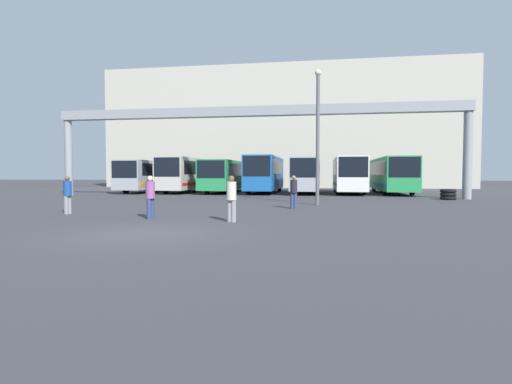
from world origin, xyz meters
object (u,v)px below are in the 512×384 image
pedestrian_near_right (232,197)px  lamp_post (318,131)px  bus_slot_4 (306,173)px  pedestrian_near_left (150,196)px  bus_slot_0 (151,174)px  bus_slot_2 (228,174)px  tire_stack (448,194)px  pedestrian_near_center (294,191)px  bus_slot_1 (188,173)px  bus_slot_6 (391,173)px  bus_slot_5 (348,173)px  pedestrian_mid_left (68,194)px  bus_slot_3 (265,172)px

pedestrian_near_right → lamp_post: lamp_post is taller
bus_slot_4 → pedestrian_near_left: (-5.25, -22.40, -0.90)m
bus_slot_0 → bus_slot_2: bearing=6.4°
tire_stack → lamp_post: lamp_post is taller
tire_stack → pedestrian_near_center: bearing=-138.7°
bus_slot_0 → bus_slot_1: bearing=1.2°
bus_slot_6 → tire_stack: (2.30, -8.40, -1.46)m
bus_slot_5 → pedestrian_near_center: 17.47m
bus_slot_0 → bus_slot_6: bearing=0.6°
bus_slot_4 → pedestrian_mid_left: bearing=-114.5°
bus_slot_1 → bus_slot_6: size_ratio=0.97×
pedestrian_mid_left → pedestrian_near_center: bearing=-49.1°
bus_slot_6 → pedestrian_near_left: bearing=-119.6°
bus_slot_5 → bus_slot_6: bus_slot_5 is taller
bus_slot_5 → pedestrian_mid_left: (-13.43, -21.25, -0.96)m
bus_slot_2 → bus_slot_6: (15.16, -0.62, 0.10)m
bus_slot_2 → bus_slot_3: bus_slot_3 is taller
bus_slot_2 → bus_slot_5: (11.37, -0.71, 0.12)m
pedestrian_mid_left → pedestrian_near_left: bearing=-88.7°
pedestrian_mid_left → tire_stack: pedestrian_mid_left is taller
bus_slot_0 → bus_slot_6: size_ratio=0.96×
bus_slot_1 → pedestrian_mid_left: (1.73, -21.19, -0.98)m
lamp_post → bus_slot_1: bearing=130.9°
bus_slot_0 → pedestrian_mid_left: (5.52, -21.11, -0.84)m
bus_slot_3 → pedestrian_mid_left: 21.72m
bus_slot_6 → pedestrian_near_right: bus_slot_6 is taller
lamp_post → pedestrian_mid_left: bearing=-147.7°
bus_slot_3 → bus_slot_4: bus_slot_3 is taller
bus_slot_4 → bus_slot_5: bus_slot_5 is taller
bus_slot_6 → pedestrian_near_center: 18.75m
lamp_post → bus_slot_2: bearing=119.8°
bus_slot_1 → lamp_post: 19.19m
bus_slot_1 → bus_slot_2: bus_slot_1 is taller
bus_slot_6 → bus_slot_2: bearing=177.7°
bus_slot_3 → lamp_post: lamp_post is taller
lamp_post → pedestrian_near_left: bearing=-128.4°
bus_slot_1 → bus_slot_2: (3.79, 0.77, -0.15)m
bus_slot_0 → tire_stack: 26.37m
bus_slot_3 → bus_slot_6: 11.38m
bus_slot_5 → pedestrian_near_left: size_ratio=6.56×
pedestrian_near_left → lamp_post: size_ratio=0.22×
bus_slot_4 → pedestrian_near_right: (-1.91, -22.88, -0.90)m
bus_slot_2 → bus_slot_0: bearing=-173.6°
pedestrian_mid_left → pedestrian_near_right: pedestrian_near_right is taller
bus_slot_2 → bus_slot_4: 7.62m
bus_slot_2 → bus_slot_6: size_ratio=1.11×
bus_slot_3 → bus_slot_5: bearing=2.7°
bus_slot_2 → pedestrian_mid_left: bearing=-95.4°
pedestrian_near_center → tire_stack: (9.92, 8.71, -0.53)m
tire_stack → bus_slot_1: bearing=158.8°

